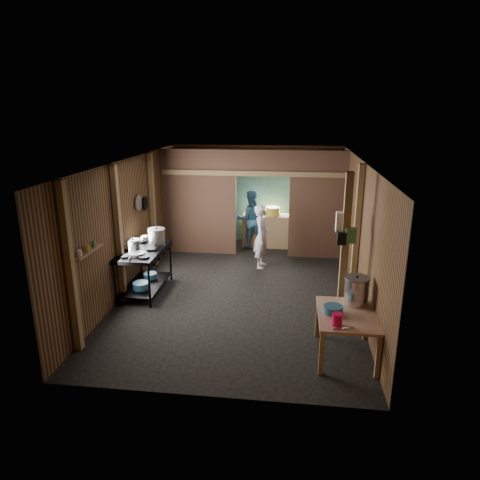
# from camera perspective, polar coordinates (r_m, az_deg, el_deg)

# --- Properties ---
(floor) EXTENTS (4.50, 7.00, 0.00)m
(floor) POSITION_cam_1_polar(r_m,az_deg,el_deg) (8.94, 0.16, -6.39)
(floor) COLOR black
(floor) RESTS_ON ground
(ceiling) EXTENTS (4.50, 7.00, 0.00)m
(ceiling) POSITION_cam_1_polar(r_m,az_deg,el_deg) (8.27, 0.17, 10.40)
(ceiling) COLOR #262625
(ceiling) RESTS_ON ground
(wall_back) EXTENTS (4.50, 0.00, 2.60)m
(wall_back) POSITION_cam_1_polar(r_m,az_deg,el_deg) (11.91, 2.22, 6.07)
(wall_back) COLOR brown
(wall_back) RESTS_ON ground
(wall_front) EXTENTS (4.50, 0.00, 2.60)m
(wall_front) POSITION_cam_1_polar(r_m,az_deg,el_deg) (5.26, -4.51, -8.32)
(wall_front) COLOR brown
(wall_front) RESTS_ON ground
(wall_left) EXTENTS (0.00, 7.00, 2.60)m
(wall_left) POSITION_cam_1_polar(r_m,az_deg,el_deg) (9.06, -14.12, 2.09)
(wall_left) COLOR brown
(wall_left) RESTS_ON ground
(wall_right) EXTENTS (0.00, 7.00, 2.60)m
(wall_right) POSITION_cam_1_polar(r_m,az_deg,el_deg) (8.55, 15.32, 1.13)
(wall_right) COLOR brown
(wall_right) RESTS_ON ground
(partition_left) EXTENTS (1.85, 0.10, 2.60)m
(partition_left) POSITION_cam_1_polar(r_m,az_deg,el_deg) (10.84, -5.40, 4.93)
(partition_left) COLOR brown
(partition_left) RESTS_ON floor
(partition_right) EXTENTS (1.35, 0.10, 2.60)m
(partition_right) POSITION_cam_1_polar(r_m,az_deg,el_deg) (10.61, 10.13, 4.47)
(partition_right) COLOR brown
(partition_right) RESTS_ON floor
(partition_header) EXTENTS (1.30, 0.10, 0.60)m
(partition_header) POSITION_cam_1_polar(r_m,az_deg,el_deg) (10.45, 3.04, 10.09)
(partition_header) COLOR brown
(partition_header) RESTS_ON wall_back
(turquoise_panel) EXTENTS (4.40, 0.06, 2.50)m
(turquoise_panel) POSITION_cam_1_polar(r_m,az_deg,el_deg) (11.86, 2.19, 5.78)
(turquoise_panel) COLOR #6AB0AC
(turquoise_panel) RESTS_ON wall_back
(back_counter) EXTENTS (1.20, 0.50, 0.85)m
(back_counter) POSITION_cam_1_polar(r_m,az_deg,el_deg) (11.55, 3.42, 1.25)
(back_counter) COLOR olive
(back_counter) RESTS_ON floor
(wall_clock) EXTENTS (0.20, 0.03, 0.20)m
(wall_clock) POSITION_cam_1_polar(r_m,az_deg,el_deg) (11.69, 3.45, 8.83)
(wall_clock) COLOR white
(wall_clock) RESTS_ON wall_back
(post_left_a) EXTENTS (0.10, 0.12, 2.60)m
(post_left_a) POSITION_cam_1_polar(r_m,az_deg,el_deg) (6.78, -21.34, -3.58)
(post_left_a) COLOR olive
(post_left_a) RESTS_ON floor
(post_left_b) EXTENTS (0.10, 0.12, 2.60)m
(post_left_b) POSITION_cam_1_polar(r_m,az_deg,el_deg) (8.32, -15.61, 0.67)
(post_left_b) COLOR olive
(post_left_b) RESTS_ON floor
(post_left_c) EXTENTS (0.10, 0.12, 2.60)m
(post_left_c) POSITION_cam_1_polar(r_m,az_deg,el_deg) (10.13, -11.36, 3.82)
(post_left_c) COLOR olive
(post_left_c) RESTS_ON floor
(post_right) EXTENTS (0.10, 0.12, 2.60)m
(post_right) POSITION_cam_1_polar(r_m,az_deg,el_deg) (8.35, 15.02, 0.77)
(post_right) COLOR olive
(post_right) RESTS_ON floor
(post_free) EXTENTS (0.12, 0.12, 2.60)m
(post_free) POSITION_cam_1_polar(r_m,az_deg,el_deg) (7.26, 13.54, -1.52)
(post_free) COLOR olive
(post_free) RESTS_ON floor
(cross_beam) EXTENTS (4.40, 0.12, 0.12)m
(cross_beam) POSITION_cam_1_polar(r_m,az_deg,el_deg) (10.46, 1.62, 8.73)
(cross_beam) COLOR olive
(cross_beam) RESTS_ON wall_left
(pan_lid_big) EXTENTS (0.03, 0.34, 0.34)m
(pan_lid_big) POSITION_cam_1_polar(r_m,az_deg,el_deg) (9.33, -13.18, 4.79)
(pan_lid_big) COLOR slate
(pan_lid_big) RESTS_ON wall_left
(pan_lid_small) EXTENTS (0.03, 0.30, 0.30)m
(pan_lid_small) POSITION_cam_1_polar(r_m,az_deg,el_deg) (9.71, -12.34, 4.72)
(pan_lid_small) COLOR black
(pan_lid_small) RESTS_ON wall_left
(wall_shelf) EXTENTS (0.14, 0.80, 0.03)m
(wall_shelf) POSITION_cam_1_polar(r_m,az_deg,el_deg) (7.15, -19.36, -1.47)
(wall_shelf) COLOR olive
(wall_shelf) RESTS_ON wall_left
(jar_white) EXTENTS (0.07, 0.07, 0.10)m
(jar_white) POSITION_cam_1_polar(r_m,az_deg,el_deg) (6.92, -20.31, -1.61)
(jar_white) COLOR white
(jar_white) RESTS_ON wall_shelf
(jar_yellow) EXTENTS (0.08, 0.08, 0.10)m
(jar_yellow) POSITION_cam_1_polar(r_m,az_deg,el_deg) (7.13, -19.41, -0.98)
(jar_yellow) COLOR gold
(jar_yellow) RESTS_ON wall_shelf
(jar_green) EXTENTS (0.06, 0.06, 0.10)m
(jar_green) POSITION_cam_1_polar(r_m,az_deg,el_deg) (7.32, -18.67, -0.46)
(jar_green) COLOR #468854
(jar_green) RESTS_ON wall_shelf
(bag_white) EXTENTS (0.22, 0.15, 0.32)m
(bag_white) POSITION_cam_1_polar(r_m,az_deg,el_deg) (7.20, 13.34, 2.32)
(bag_white) COLOR white
(bag_white) RESTS_ON post_free
(bag_green) EXTENTS (0.16, 0.12, 0.24)m
(bag_green) POSITION_cam_1_polar(r_m,az_deg,el_deg) (7.12, 14.31, 0.60)
(bag_green) COLOR #468854
(bag_green) RESTS_ON post_free
(bag_black) EXTENTS (0.14, 0.10, 0.20)m
(bag_black) POSITION_cam_1_polar(r_m,az_deg,el_deg) (7.10, 13.19, 0.21)
(bag_black) COLOR black
(bag_black) RESTS_ON post_free
(gas_range) EXTENTS (0.78, 1.52, 0.90)m
(gas_range) POSITION_cam_1_polar(r_m,az_deg,el_deg) (8.82, -12.40, -3.99)
(gas_range) COLOR black
(gas_range) RESTS_ON floor
(prep_table) EXTENTS (0.84, 1.15, 0.68)m
(prep_table) POSITION_cam_1_polar(r_m,az_deg,el_deg) (6.73, 13.67, -11.95)
(prep_table) COLOR tan
(prep_table) RESTS_ON floor
(stove_pot_large) EXTENTS (0.40, 0.40, 0.35)m
(stove_pot_large) POSITION_cam_1_polar(r_m,az_deg,el_deg) (8.90, -10.86, 0.39)
(stove_pot_large) COLOR silver
(stove_pot_large) RESTS_ON gas_range
(stove_pot_med) EXTENTS (0.34, 0.34, 0.24)m
(stove_pot_med) POSITION_cam_1_polar(r_m,az_deg,el_deg) (8.64, -13.84, -0.69)
(stove_pot_med) COLOR silver
(stove_pot_med) RESTS_ON gas_range
(stove_saucepan) EXTENTS (0.22, 0.22, 0.10)m
(stove_saucepan) POSITION_cam_1_polar(r_m,az_deg,el_deg) (9.21, -12.49, 0.18)
(stove_saucepan) COLOR silver
(stove_saucepan) RESTS_ON gas_range
(frying_pan) EXTENTS (0.39, 0.57, 0.07)m
(frying_pan) POSITION_cam_1_polar(r_m,az_deg,el_deg) (8.35, -13.40, -1.80)
(frying_pan) COLOR slate
(frying_pan) RESTS_ON gas_range
(blue_tub_front) EXTENTS (0.32, 0.32, 0.13)m
(blue_tub_front) POSITION_cam_1_polar(r_m,az_deg,el_deg) (8.69, -12.85, -5.85)
(blue_tub_front) COLOR #2D617F
(blue_tub_front) RESTS_ON gas_range
(blue_tub_back) EXTENTS (0.27, 0.27, 0.11)m
(blue_tub_back) POSITION_cam_1_polar(r_m,az_deg,el_deg) (9.17, -11.69, -4.60)
(blue_tub_back) COLOR #2D617F
(blue_tub_back) RESTS_ON gas_range
(stock_pot) EXTENTS (0.43, 0.43, 0.45)m
(stock_pot) POSITION_cam_1_polar(r_m,az_deg,el_deg) (6.85, 15.00, -6.48)
(stock_pot) COLOR silver
(stock_pot) RESTS_ON prep_table
(wash_basin) EXTENTS (0.31, 0.31, 0.11)m
(wash_basin) POSITION_cam_1_polar(r_m,az_deg,el_deg) (6.54, 12.12, -8.87)
(wash_basin) COLOR #2D617F
(wash_basin) RESTS_ON prep_table
(pink_bucket) EXTENTS (0.17, 0.17, 0.17)m
(pink_bucket) POSITION_cam_1_polar(r_m,az_deg,el_deg) (6.19, 12.64, -10.13)
(pink_bucket) COLOR #E50B49
(pink_bucket) RESTS_ON prep_table
(knife) EXTENTS (0.30, 0.13, 0.01)m
(knife) POSITION_cam_1_polar(r_m,az_deg,el_deg) (6.15, 13.37, -11.20)
(knife) COLOR silver
(knife) RESTS_ON prep_table
(yellow_tub) EXTENTS (0.39, 0.39, 0.22)m
(yellow_tub) POSITION_cam_1_polar(r_m,az_deg,el_deg) (11.41, 4.26, 3.80)
(yellow_tub) COLOR gold
(yellow_tub) RESTS_ON back_counter
(red_cup) EXTENTS (0.11, 0.11, 0.13)m
(red_cup) POSITION_cam_1_polar(r_m,az_deg,el_deg) (11.45, 2.00, 3.67)
(red_cup) COLOR #A13518
(red_cup) RESTS_ON back_counter
(cook) EXTENTS (0.40, 0.56, 1.47)m
(cook) POSITION_cam_1_polar(r_m,az_deg,el_deg) (9.92, 2.87, 0.48)
(cook) COLOR silver
(cook) RESTS_ON floor
(worker_back) EXTENTS (0.86, 0.73, 1.53)m
(worker_back) POSITION_cam_1_polar(r_m,az_deg,el_deg) (11.34, 1.40, 2.76)
(worker_back) COLOR teal
(worker_back) RESTS_ON floor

